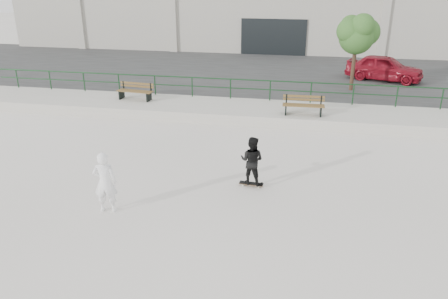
% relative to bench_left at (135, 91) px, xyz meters
% --- Properties ---
extents(ground, '(120.00, 120.00, 0.00)m').
position_rel_bench_left_xyz_m(ground, '(5.66, -9.73, -0.92)').
color(ground, beige).
rests_on(ground, ground).
extents(ledge, '(30.00, 3.00, 0.50)m').
position_rel_bench_left_xyz_m(ledge, '(5.66, -0.23, -0.67)').
color(ledge, '#B8B5A8').
rests_on(ledge, ground).
extents(parking_strip, '(60.00, 14.00, 0.50)m').
position_rel_bench_left_xyz_m(parking_strip, '(5.66, 8.27, -0.67)').
color(parking_strip, '#303030').
rests_on(parking_strip, ground).
extents(railing, '(28.00, 0.06, 1.03)m').
position_rel_bench_left_xyz_m(railing, '(5.66, 1.07, 0.33)').
color(railing, '#163E1D').
rests_on(railing, ledge).
extents(bench_left, '(1.88, 0.73, 0.85)m').
position_rel_bench_left_xyz_m(bench_left, '(0.00, 0.00, 0.00)').
color(bench_left, brown).
rests_on(bench_left, ledge).
extents(bench_right, '(1.87, 0.60, 0.86)m').
position_rel_bench_left_xyz_m(bench_right, '(8.35, -0.96, 0.00)').
color(bench_right, brown).
rests_on(bench_right, ledge).
extents(tree, '(2.28, 2.03, 4.06)m').
position_rel_bench_left_xyz_m(tree, '(10.84, 4.05, 2.63)').
color(tree, '#473423').
rests_on(tree, parking_strip).
extents(red_car, '(4.69, 3.07, 1.48)m').
position_rel_bench_left_xyz_m(red_car, '(12.86, 6.80, 0.32)').
color(red_car, maroon).
rests_on(red_car, parking_strip).
extents(skateboard, '(0.79, 0.26, 0.09)m').
position_rel_bench_left_xyz_m(skateboard, '(6.88, -7.48, -0.85)').
color(skateboard, black).
rests_on(skateboard, ground).
extents(standing_skater, '(0.89, 0.76, 1.60)m').
position_rel_bench_left_xyz_m(standing_skater, '(6.88, -7.48, -0.02)').
color(standing_skater, black).
rests_on(standing_skater, skateboard).
extents(seated_skater, '(0.74, 0.56, 1.84)m').
position_rel_bench_left_xyz_m(seated_skater, '(2.99, -9.88, 0.00)').
color(seated_skater, white).
rests_on(seated_skater, ground).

